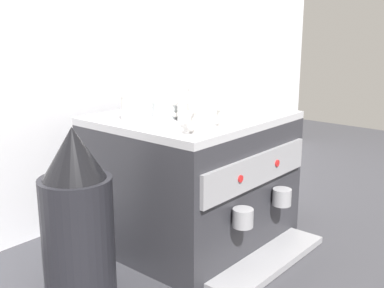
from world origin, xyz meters
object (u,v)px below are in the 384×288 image
at_px(ceramic_cup_0, 199,102).
at_px(ceramic_cup_1, 188,110).
at_px(ceramic_cup_2, 200,117).
at_px(ceramic_bowl_2, 169,109).
at_px(ceramic_bowl_1, 241,111).
at_px(milk_pitcher, 257,184).
at_px(ceramic_bowl_0, 220,102).
at_px(ceramic_cup_3, 226,113).
at_px(espresso_machine, 193,178).
at_px(ceramic_cup_5, 136,108).
at_px(ceramic_cup_4, 155,100).
at_px(coffee_grinder, 77,219).

relative_size(ceramic_cup_0, ceramic_cup_1, 1.12).
distance_m(ceramic_cup_2, ceramic_bowl_2, 0.22).
bearing_deg(ceramic_bowl_1, milk_pitcher, 23.02).
distance_m(ceramic_cup_0, ceramic_bowl_0, 0.15).
distance_m(ceramic_cup_3, ceramic_bowl_0, 0.27).
xyz_separation_m(espresso_machine, ceramic_cup_5, (-0.17, 0.07, 0.24)).
height_order(espresso_machine, ceramic_cup_0, ceramic_cup_0).
relative_size(ceramic_cup_0, ceramic_bowl_0, 1.15).
bearing_deg(ceramic_cup_3, milk_pitcher, 21.38).
relative_size(espresso_machine, ceramic_bowl_0, 5.79).
bearing_deg(ceramic_cup_5, espresso_machine, -22.40).
bearing_deg(ceramic_bowl_1, ceramic_cup_4, 107.22).
bearing_deg(espresso_machine, ceramic_cup_1, -148.32).
bearing_deg(coffee_grinder, ceramic_cup_4, 19.21).
distance_m(ceramic_cup_5, ceramic_bowl_1, 0.31).
height_order(espresso_machine, ceramic_cup_3, ceramic_cup_3).
distance_m(ceramic_cup_2, ceramic_cup_4, 0.34).
distance_m(ceramic_cup_0, ceramic_bowl_1, 0.13).
bearing_deg(ceramic_cup_2, ceramic_cup_0, 40.03).
bearing_deg(ceramic_bowl_0, ceramic_bowl_2, 173.65).
bearing_deg(ceramic_cup_1, espresso_machine, 31.68).
bearing_deg(espresso_machine, ceramic_cup_0, -69.64).
xyz_separation_m(ceramic_cup_1, ceramic_cup_3, (0.03, -0.11, 0.00)).
bearing_deg(ceramic_cup_5, ceramic_cup_0, -26.21).
xyz_separation_m(espresso_machine, milk_pitcher, (0.39, 0.01, -0.12)).
bearing_deg(coffee_grinder, ceramic_cup_5, 14.62).
bearing_deg(ceramic_bowl_1, coffee_grinder, 166.36).
distance_m(ceramic_cup_2, milk_pitcher, 0.68).
xyz_separation_m(ceramic_cup_0, ceramic_cup_3, (-0.06, -0.15, -0.01)).
xyz_separation_m(espresso_machine, ceramic_bowl_1, (0.07, -0.12, 0.22)).
distance_m(ceramic_bowl_0, milk_pitcher, 0.42).
xyz_separation_m(coffee_grinder, milk_pitcher, (0.83, 0.01, -0.13)).
distance_m(ceramic_bowl_2, milk_pitcher, 0.57).
relative_size(ceramic_bowl_1, milk_pitcher, 0.69).
distance_m(ceramic_bowl_0, coffee_grinder, 0.63).
bearing_deg(ceramic_cup_2, milk_pitcher, 16.87).
bearing_deg(ceramic_cup_3, ceramic_cup_4, 82.07).
distance_m(ceramic_cup_1, ceramic_cup_3, 0.12).
distance_m(espresso_machine, ceramic_cup_2, 0.33).
height_order(ceramic_cup_0, ceramic_bowl_1, ceramic_cup_0).
bearing_deg(ceramic_bowl_0, espresso_machine, -174.98).
bearing_deg(milk_pitcher, espresso_machine, -178.65).
relative_size(ceramic_cup_3, ceramic_bowl_0, 0.96).
bearing_deg(coffee_grinder, ceramic_cup_0, -2.13).
bearing_deg(ceramic_cup_1, ceramic_cup_2, -126.71).
distance_m(ceramic_cup_0, coffee_grinder, 0.51).
xyz_separation_m(ceramic_cup_0, ceramic_cup_2, (-0.17, -0.14, -0.00)).
bearing_deg(ceramic_bowl_2, ceramic_cup_0, -36.34).
distance_m(coffee_grinder, milk_pitcher, 0.84).
relative_size(espresso_machine, ceramic_bowl_1, 5.30).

